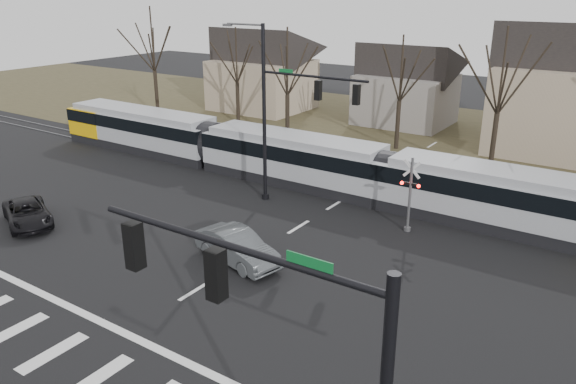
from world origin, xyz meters
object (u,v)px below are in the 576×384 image
Objects in this scene: sedan at (237,247)px; rail_crossing_signal at (410,197)px; suv at (27,213)px; tram at (292,156)px.

rail_crossing_signal reaches higher than sedan.
rail_crossing_signal is (5.18, 7.75, 1.12)m from sedan.
rail_crossing_signal is (17.32, 10.57, 1.26)m from suv.
suv is (-7.90, -13.77, -1.10)m from tram.
sedan is 12.47m from suv.
rail_crossing_signal is (9.42, -3.21, 0.15)m from tram.
tram reaches higher than suv.
tram is 8.59× the size of sedan.
suv is (-12.14, -2.82, -0.13)m from sedan.
tram is 10.49× the size of rail_crossing_signal.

